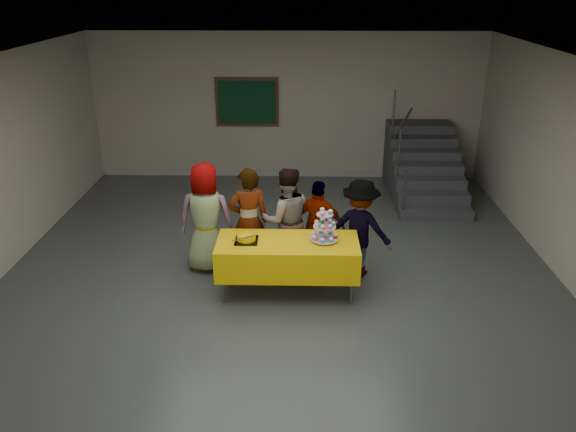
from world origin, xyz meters
name	(u,v)px	position (x,y,z in m)	size (l,w,h in m)	color
room_shell	(277,144)	(0.00, 0.02, 2.13)	(10.00, 10.04, 3.02)	#4C514C
bake_table	(288,256)	(0.12, 0.14, 0.56)	(1.88, 0.78, 0.77)	#595960
cupcake_stand	(324,229)	(0.60, 0.19, 0.94)	(0.38, 0.38, 0.44)	silver
bear_cake	(246,237)	(-0.42, 0.15, 0.83)	(0.32, 0.36, 0.12)	black
schoolchild_a	(206,218)	(-1.06, 0.82, 0.81)	(0.79, 0.52, 1.62)	slate
schoolchild_b	(249,221)	(-0.45, 0.74, 0.79)	(0.58, 0.38, 1.59)	slate
schoolchild_c	(286,219)	(0.08, 0.86, 0.77)	(0.75, 0.59, 1.55)	slate
schoolchild_d	(318,225)	(0.55, 0.88, 0.67)	(0.79, 0.33, 1.35)	slate
schoolchild_e	(360,228)	(1.13, 0.70, 0.72)	(0.93, 0.53, 1.44)	slate
staircase	(422,168)	(2.70, 4.13, 0.49)	(1.30, 2.40, 2.04)	#424447
noticeboard	(247,102)	(-0.82, 4.96, 1.60)	(1.30, 0.05, 1.00)	#472B16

